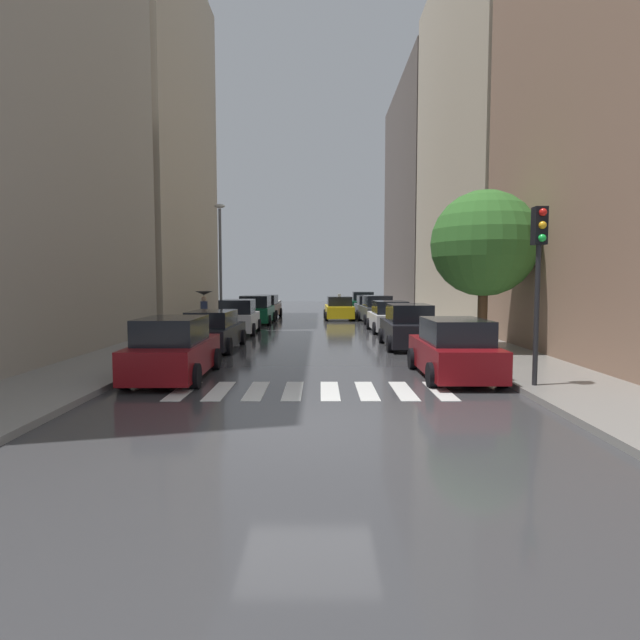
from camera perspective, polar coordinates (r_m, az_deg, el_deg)
ground_plane at (r=33.34m, az=-0.63°, el=-0.33°), size 28.00×72.00×0.04m
sidewalk_left at (r=34.00m, az=-11.65°, el=-0.16°), size 3.00×72.00×0.15m
sidewalk_right at (r=33.92m, az=10.42°, el=-0.16°), size 3.00×72.00×0.15m
crosswalk_stripes at (r=12.66m, az=-1.23°, el=-7.87°), size 6.75×2.20×0.01m
building_left_mid at (r=36.98m, az=-18.87°, el=18.01°), size 6.00×14.69×23.15m
building_right_mid at (r=36.06m, az=18.10°, el=18.36°), size 6.00×17.36×23.11m
building_right_far at (r=54.25m, az=11.51°, el=13.18°), size 6.00×20.22×22.23m
parked_car_left_nearest at (r=14.68m, az=-16.22°, el=-3.24°), size 2.05×4.34×1.70m
parked_car_left_second at (r=20.55m, az=-12.05°, el=-1.23°), size 2.04×4.71×1.54m
parked_car_left_third at (r=26.66m, az=-9.34°, el=0.25°), size 2.04×4.09×1.75m
parked_car_left_fourth at (r=32.73m, az=-7.39°, el=1.04°), size 2.18×4.39×1.79m
parked_car_left_fifth at (r=37.95m, az=-6.30°, el=1.43°), size 2.15×4.32×1.69m
parked_car_right_nearest at (r=14.72m, az=14.37°, el=-3.26°), size 2.00×4.21×1.65m
parked_car_right_second at (r=21.02m, az=9.48°, el=-0.81°), size 2.03×4.32×1.77m
parked_car_right_third at (r=27.37m, az=7.42°, el=0.29°), size 2.14×4.22×1.65m
parked_car_right_fourth at (r=33.37m, az=6.03°, el=1.11°), size 2.18×4.57×1.77m
parked_car_right_fifth at (r=38.60m, az=5.17°, el=1.45°), size 2.13×4.51×1.62m
parked_car_right_sixth at (r=43.95m, az=4.48°, el=1.90°), size 2.24×4.82×1.80m
taxi_midroad at (r=36.02m, az=1.86°, el=1.27°), size 2.16×4.39×1.81m
pedestrian_foreground at (r=27.09m, az=-13.05°, el=1.86°), size 0.91×0.91×2.02m
street_tree_right at (r=19.99m, az=17.49°, el=8.07°), size 3.89×3.89×5.86m
traffic_light_right_corner at (r=13.42m, az=22.87°, el=6.57°), size 0.30×0.42×4.30m
lamp_post_left at (r=30.37m, az=-11.29°, el=7.03°), size 0.60×0.28×6.96m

